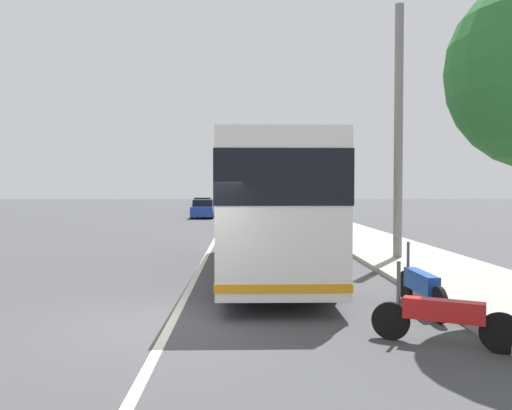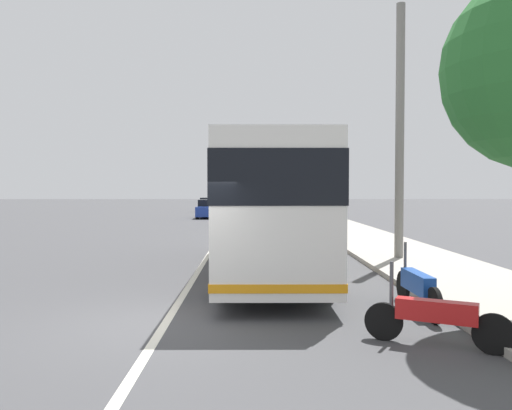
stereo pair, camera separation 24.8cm
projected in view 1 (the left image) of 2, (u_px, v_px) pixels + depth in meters
name	position (u px, v px, depth m)	size (l,w,h in m)	color
ground_plane	(171.00, 324.00, 8.93)	(220.00, 220.00, 0.00)	#424244
sidewalk_curb	(391.00, 250.00, 19.11)	(110.00, 3.60, 0.14)	#9E998E
lane_divider_line	(208.00, 252.00, 18.92)	(110.00, 0.16, 0.01)	silver
coach_bus	(269.00, 201.00, 14.50)	(11.16, 2.61, 3.51)	silver
motorcycle_angled	(443.00, 316.00, 7.64)	(1.06, 1.95, 1.25)	black
motorcycle_mid_row	(421.00, 286.00, 9.83)	(2.40, 0.26, 1.27)	black
car_ahead_same_lane	(203.00, 209.00, 41.32)	(4.11, 1.81, 1.49)	navy
car_behind_bus	(203.00, 205.00, 52.71)	(3.96, 1.92, 1.47)	gray
car_far_distant	(256.00, 214.00, 32.59)	(4.76, 2.09, 1.55)	navy
car_oncoming	(259.00, 208.00, 44.48)	(4.01, 1.97, 1.49)	red
utility_pole	(398.00, 134.00, 16.48)	(0.28, 0.28, 8.33)	slate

